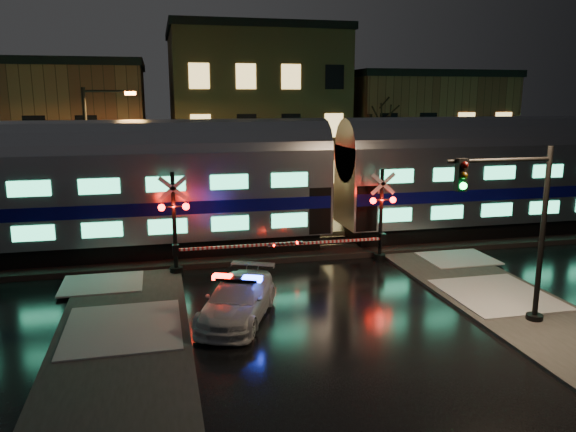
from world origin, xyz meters
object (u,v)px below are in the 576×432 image
Objects in this scene: crossing_signal_left at (184,233)px; traffic_light at (518,234)px; crossing_signal_right at (374,224)px; streetlight at (93,154)px; police_car at (238,300)px.

traffic_light is (9.78, -7.64, 1.27)m from crossing_signal_left.
crossing_signal_left is at bearing 179.98° from crossing_signal_right.
crossing_signal_left is at bearing -59.47° from streetlight.
streetlight reaches higher than crossing_signal_left.
traffic_light is 0.75× the size of streetlight.
police_car is at bearing -65.55° from streetlight.
streetlight is (-3.95, 6.69, 2.61)m from crossing_signal_left.
crossing_signal_right is 1.01× the size of traffic_light.
streetlight reaches higher than traffic_light.
streetlight is (-13.72, 14.33, 1.35)m from traffic_light.
streetlight reaches higher than crossing_signal_right.
streetlight is (-12.08, 6.69, 2.68)m from crossing_signal_right.
police_car is at bearing -74.42° from crossing_signal_left.
crossing_signal_left is at bearing 150.08° from traffic_light.
crossing_signal_left reaches higher than police_car.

